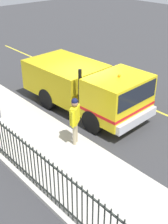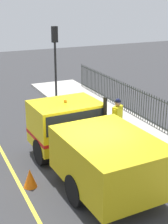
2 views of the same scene
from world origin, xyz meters
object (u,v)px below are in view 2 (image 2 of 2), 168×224
work_truck (86,140)px  traffic_light_near (55,49)px  traffic_cone (30,178)px  worker_standing (117,115)px

work_truck → traffic_light_near: (1.86, 7.91, 1.84)m
traffic_light_near → traffic_cone: (-3.87, -7.97, -2.77)m
traffic_light_near → worker_standing: bearing=85.3°
work_truck → traffic_cone: bearing=179.2°
worker_standing → traffic_light_near: size_ratio=0.44×
worker_standing → traffic_light_near: traffic_light_near is taller
work_truck → traffic_light_near: traffic_light_near is taller
work_truck → worker_standing: (2.20, 1.67, 0.01)m
worker_standing → traffic_light_near: 6.51m
traffic_cone → traffic_light_near: bearing=64.1°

